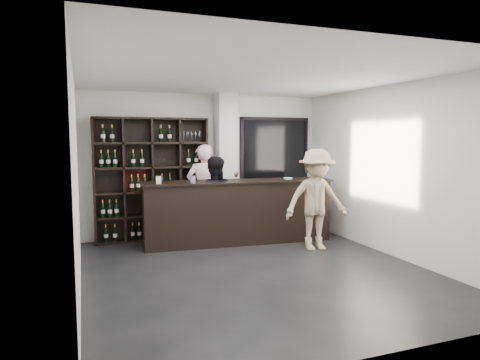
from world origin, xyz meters
name	(u,v)px	position (x,y,z in m)	size (l,w,h in m)	color
floor	(256,271)	(0.00, 0.00, -0.01)	(5.00, 5.50, 0.01)	black
wine_shelf	(152,179)	(-1.15, 2.57, 1.20)	(2.20, 0.35, 2.40)	black
structural_column	(226,165)	(0.35, 2.47, 1.45)	(0.40, 0.40, 2.90)	silver
glass_panel	(274,166)	(1.55, 2.69, 1.40)	(1.60, 0.08, 2.10)	black
tasting_counter	(238,211)	(0.35, 1.75, 0.60)	(3.63, 0.75, 1.20)	black
taster_pink	(204,191)	(-0.15, 2.40, 0.94)	(0.69, 0.45, 1.88)	#FFC3D3
taster_black	(214,200)	(-0.10, 1.85, 0.83)	(0.81, 0.63, 1.66)	black
customer	(316,200)	(1.49, 0.78, 0.91)	(1.17, 0.67, 1.82)	gray
wine_glass	(236,176)	(0.26, 1.61, 1.30)	(0.08, 0.08, 0.20)	white
spit_cup	(193,180)	(-0.57, 1.58, 1.26)	(0.10, 0.10, 0.13)	#B0C2D2
napkin_stack	(288,178)	(1.40, 1.74, 1.21)	(0.13, 0.13, 0.02)	white
card_stand	(158,180)	(-1.16, 1.73, 1.26)	(0.09, 0.04, 0.13)	white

